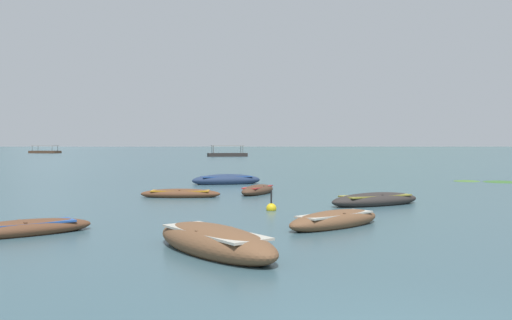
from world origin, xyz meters
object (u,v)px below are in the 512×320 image
rowboat_0 (181,194)px  mooring_buoy (271,208)px  rowboat_10 (226,180)px  rowboat_5 (375,200)px  ferry_0 (45,152)px  ferry_1 (227,154)px  rowboat_4 (335,220)px  rowboat_2 (22,229)px  rowboat_8 (258,190)px  rowboat_11 (214,242)px

rowboat_0 → mooring_buoy: (3.73, -5.04, -0.06)m
rowboat_0 → rowboat_10: rowboat_10 is taller
rowboat_5 → ferry_0: 153.04m
rowboat_10 → mooring_buoy: size_ratio=5.24×
ferry_1 → mooring_buoy: bearing=-88.2°
ferry_0 → ferry_1: 73.74m
rowboat_4 → rowboat_10: bearing=101.3°
rowboat_10 → ferry_0: size_ratio=0.46×
rowboat_2 → rowboat_4: size_ratio=1.03×
rowboat_8 → ferry_1: size_ratio=0.38×
mooring_buoy → rowboat_2: bearing=-144.0°
rowboat_4 → rowboat_10: rowboat_10 is taller
rowboat_10 → mooring_buoy: (1.81, -13.09, -0.14)m
rowboat_0 → ferry_1: bearing=89.5°
rowboat_0 → rowboat_4: rowboat_4 is taller
rowboat_2 → rowboat_8: rowboat_8 is taller
rowboat_5 → rowboat_8: (-4.38, 4.92, -0.02)m
rowboat_10 → rowboat_11: rowboat_11 is taller
rowboat_8 → rowboat_11: rowboat_11 is taller
rowboat_5 → rowboat_8: size_ratio=1.31×
rowboat_2 → rowboat_10: (4.97, 18.01, 0.08)m
rowboat_5 → ferry_1: ferry_1 is taller
rowboat_2 → rowboat_10: bearing=74.6°
rowboat_0 → rowboat_11: (2.00, -12.45, 0.08)m
rowboat_4 → mooring_buoy: 4.16m
rowboat_4 → rowboat_0: bearing=120.8°
rowboat_2 → rowboat_8: bearing=60.2°
rowboat_4 → rowboat_11: 4.85m
rowboat_0 → mooring_buoy: bearing=-53.5°
rowboat_5 → ferry_1: bearing=94.5°
rowboat_5 → mooring_buoy: mooring_buoy is taller
rowboat_0 → rowboat_5: size_ratio=0.86×
rowboat_8 → rowboat_11: bearing=-96.2°
rowboat_4 → mooring_buoy: (-1.56, 3.85, -0.10)m
rowboat_10 → mooring_buoy: mooring_buoy is taller
rowboat_8 → rowboat_0: bearing=-156.7°
rowboat_5 → rowboat_0: bearing=156.6°
rowboat_2 → rowboat_11: (5.06, -2.49, 0.08)m
rowboat_11 → rowboat_4: bearing=47.3°
rowboat_8 → rowboat_2: bearing=-119.8°
rowboat_8 → ferry_0: ferry_0 is taller
rowboat_4 → rowboat_8: bearing=99.7°
rowboat_4 → ferry_0: 157.07m
ferry_1 → mooring_buoy: ferry_1 is taller
rowboat_10 → rowboat_8: bearing=-76.2°
rowboat_2 → mooring_buoy: size_ratio=4.24×
rowboat_2 → rowboat_5: bearing=30.9°
rowboat_2 → ferry_1: bearing=87.7°
rowboat_4 → rowboat_5: bearing=64.6°
rowboat_5 → mooring_buoy: (-4.17, -1.63, -0.10)m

